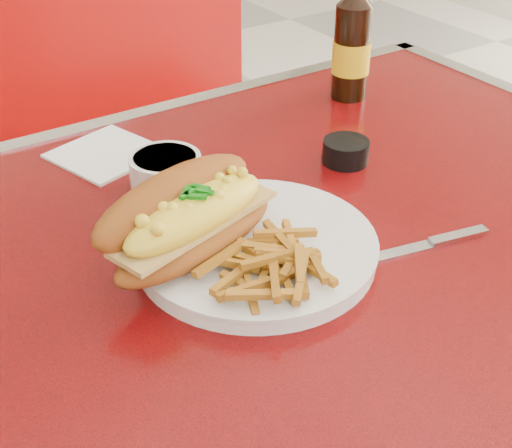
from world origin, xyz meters
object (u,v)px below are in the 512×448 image
mac_hoagie (188,217)px  gravy_ramekin (166,173)px  sauce_cup_right (346,150)px  diner_table (251,370)px  dinner_plate (256,248)px  beer_bottle (352,43)px  booth_bench_far (52,256)px  fork (191,255)px  knife (423,245)px

mac_hoagie → gravy_ramekin: mac_hoagie is taller
gravy_ramekin → sauce_cup_right: size_ratio=1.49×
diner_table → gravy_ramekin: bearing=92.5°
dinner_plate → sauce_cup_right: 0.24m
mac_hoagie → beer_bottle: 0.49m
booth_bench_far → fork: bearing=-94.3°
gravy_ramekin → sauce_cup_right: (0.23, -0.06, -0.01)m
mac_hoagie → knife: bearing=-42.8°
diner_table → sauce_cup_right: (0.22, 0.11, 0.18)m
dinner_plate → sauce_cup_right: bearing=27.4°
sauce_cup_right → dinner_plate: bearing=-152.6°
booth_bench_far → sauce_cup_right: 0.89m
gravy_ramekin → knife: gravy_ramekin is taller
knife → beer_bottle: bearing=73.6°
fork → sauce_cup_right: (0.28, 0.09, -0.00)m
diner_table → booth_bench_far: 0.87m
fork → beer_bottle: bearing=-79.1°
beer_bottle → fork: bearing=-148.5°
diner_table → booth_bench_far: bearing=90.0°
dinner_plate → gravy_ramekin: gravy_ramekin is taller
mac_hoagie → sauce_cup_right: 0.29m
booth_bench_far → beer_bottle: beer_bottle is taller
sauce_cup_right → beer_bottle: beer_bottle is taller
dinner_plate → mac_hoagie: mac_hoagie is taller
booth_bench_far → fork: 0.94m
knife → mac_hoagie: bearing=164.9°
gravy_ramekin → knife: bearing=-55.8°
diner_table → mac_hoagie: 0.23m
fork → gravy_ramekin: size_ratio=1.23×
fork → gravy_ramekin: (0.05, 0.15, 0.01)m
mac_hoagie → fork: 0.04m
booth_bench_far → gravy_ramekin: 0.81m
dinner_plate → knife: (0.16, -0.09, -0.01)m
gravy_ramekin → booth_bench_far: bearing=89.3°
mac_hoagie → sauce_cup_right: mac_hoagie is taller
diner_table → sauce_cup_right: sauce_cup_right is taller
dinner_plate → gravy_ramekin: size_ratio=2.96×
mac_hoagie → dinner_plate: bearing=-38.4°
booth_bench_far → beer_bottle: (0.36, -0.53, 0.57)m
dinner_plate → fork: (-0.07, 0.02, 0.01)m
fork → booth_bench_far: bearing=-24.8°
fork → mac_hoagie: bearing=-43.4°
fork → sauce_cup_right: 0.30m
dinner_plate → sauce_cup_right: sauce_cup_right is taller
beer_bottle → knife: size_ratio=1.17×
beer_bottle → gravy_ramekin: bearing=-164.3°
diner_table → beer_bottle: 0.52m
sauce_cup_right → beer_bottle: size_ratio=0.32×
gravy_ramekin → knife: (0.18, -0.26, -0.02)m
diner_table → beer_bottle: bearing=37.4°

